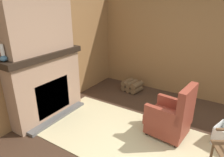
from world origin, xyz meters
TOP-DOWN VIEW (x-y plane):
  - wood_panel_wall_left at (-2.50, 0.00)m, footprint 0.06×5.55m
  - wood_panel_wall_back at (0.03, 2.50)m, footprint 5.55×0.09m
  - fireplace_hearth at (-2.30, 0.00)m, footprint 0.54×1.65m
  - chimney_breast at (-2.31, 0.00)m, footprint 0.29×1.36m
  - area_rug at (-0.49, 0.21)m, footprint 3.49×1.65m
  - armchair at (0.01, 0.65)m, footprint 0.73×0.65m
  - firewood_stack at (-1.41, 2.00)m, footprint 0.52×0.46m
  - oil_lamp_vase at (-2.34, -0.72)m, footprint 0.12×0.12m
  - storage_case at (-2.34, 0.08)m, footprint 0.16×0.26m

SIDE VIEW (x-z plane):
  - area_rug at x=-0.49m, z-range 0.00..0.01m
  - firewood_stack at x=-1.41m, z-range 0.00..0.28m
  - armchair at x=0.01m, z-range -0.14..0.86m
  - fireplace_hearth at x=-2.30m, z-range -0.01..1.34m
  - wood_panel_wall_left at x=-2.50m, z-range 0.00..2.56m
  - wood_panel_wall_back at x=0.03m, z-range 0.01..2.56m
  - storage_case at x=-2.34m, z-range 1.35..1.48m
  - oil_lamp_vase at x=-2.34m, z-range 1.31..1.59m
  - chimney_breast at x=-2.31m, z-range 1.35..2.54m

